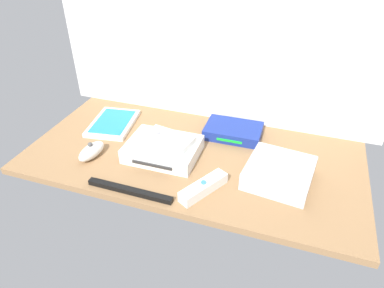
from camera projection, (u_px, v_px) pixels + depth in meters
The scene contains 10 objects.
ground_plane at pixel (192, 158), 105.83cm from camera, with size 100.00×48.00×2.00cm, color #936D47.
back_wall at pixel (218, 26), 106.59cm from camera, with size 110.00×1.20×64.00cm, color white.
game_console at pixel (163, 149), 103.94cm from camera, with size 21.14×16.64×4.40cm.
mini_computer at pixel (279, 172), 94.08cm from camera, with size 18.91×18.91×5.30cm.
game_case at pixel (113, 123), 119.43cm from camera, with size 16.25×20.80×1.56cm.
network_router at pixel (233, 131), 113.42cm from camera, with size 18.21×12.63×3.40cm.
remote_wand at pixel (204, 187), 90.78cm from camera, with size 10.22×14.73×3.40cm.
remote_nunchuk at pixel (91, 151), 103.41cm from camera, with size 5.74×10.51×5.10cm.
remote_classic_pad at pixel (168, 139), 102.51cm from camera, with size 15.65×10.57×2.40cm.
sensor_bar at pixel (130, 191), 90.91cm from camera, with size 24.00×1.80×1.40cm, color black.
Camera 1 is at (27.46, -80.73, 61.80)cm, focal length 32.59 mm.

